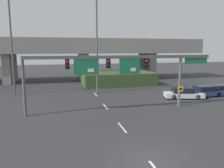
% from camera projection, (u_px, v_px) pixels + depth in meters
% --- Properties ---
extents(ground_plane, '(160.00, 160.00, 0.00)m').
position_uv_depth(ground_plane, '(148.00, 159.00, 12.46)').
color(ground_plane, '#2D2D30').
extents(lane_markings, '(0.14, 35.72, 0.01)m').
position_uv_depth(lane_markings, '(100.00, 100.00, 27.12)').
color(lane_markings, silver).
rests_on(lane_markings, ground).
extents(signal_gantry, '(19.40, 0.44, 5.61)m').
position_uv_depth(signal_gantry, '(119.00, 65.00, 21.86)').
color(signal_gantry, '#515456').
rests_on(signal_gantry, ground).
extents(speed_limit_sign, '(0.60, 0.11, 2.42)m').
position_uv_depth(speed_limit_sign, '(180.00, 93.00, 23.12)').
color(speed_limit_sign, '#4C4C4C').
rests_on(speed_limit_sign, ground).
extents(highway_light_pole_near, '(0.70, 0.36, 16.22)m').
position_uv_depth(highway_light_pole_near, '(97.00, 32.00, 29.88)').
color(highway_light_pole_near, '#515456').
rests_on(highway_light_pole_near, ground).
extents(highway_light_pole_far, '(0.70, 0.36, 17.24)m').
position_uv_depth(highway_light_pole_far, '(10.00, 28.00, 28.89)').
color(highway_light_pole_far, '#515456').
rests_on(highway_light_pole_far, ground).
extents(overpass_bridge, '(48.40, 8.52, 8.20)m').
position_uv_depth(overpass_bridge, '(83.00, 51.00, 43.45)').
color(overpass_bridge, gray).
rests_on(overpass_bridge, ground).
extents(grass_embankment, '(12.25, 7.97, 2.16)m').
position_uv_depth(grass_embankment, '(117.00, 78.00, 39.07)').
color(grass_embankment, '#384C28').
rests_on(grass_embankment, ground).
extents(parked_sedan_near_right, '(5.08, 2.97, 1.40)m').
position_uv_depth(parked_sedan_near_right, '(183.00, 93.00, 27.82)').
color(parked_sedan_near_right, silver).
rests_on(parked_sedan_near_right, ground).
extents(parked_sedan_mid_right, '(4.69, 2.08, 1.42)m').
position_uv_depth(parked_sedan_mid_right, '(205.00, 91.00, 28.92)').
color(parked_sedan_mid_right, navy).
rests_on(parked_sedan_mid_right, ground).
extents(parked_sedan_far_right, '(4.59, 2.46, 1.36)m').
position_uv_depth(parked_sedan_far_right, '(220.00, 90.00, 30.07)').
color(parked_sedan_far_right, maroon).
rests_on(parked_sedan_far_right, ground).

